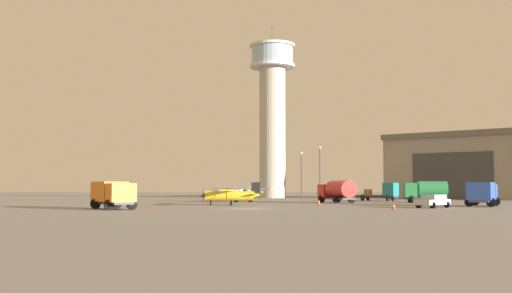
% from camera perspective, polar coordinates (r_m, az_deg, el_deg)
% --- Properties ---
extents(ground_plane, '(400.00, 400.00, 0.00)m').
position_cam_1_polar(ground_plane, '(62.97, -0.91, -5.65)').
color(ground_plane, gray).
extents(control_tower, '(9.06, 9.06, 34.77)m').
position_cam_1_polar(control_tower, '(125.73, 1.49, 3.55)').
color(control_tower, '#B2AD9E').
rests_on(control_tower, ground_plane).
extents(hangar, '(34.68, 33.88, 11.78)m').
position_cam_1_polar(hangar, '(123.34, 19.15, -1.75)').
color(hangar, gray).
rests_on(hangar, ground_plane).
extents(airplane_silver, '(9.48, 7.54, 2.89)m').
position_cam_1_polar(airplane_silver, '(90.10, -1.15, -4.21)').
color(airplane_silver, '#B7BABF').
rests_on(airplane_silver, ground_plane).
extents(airplane_yellow, '(7.23, 9.21, 2.72)m').
position_cam_1_polar(airplane_yellow, '(73.73, -2.36, -4.38)').
color(airplane_yellow, gold).
rests_on(airplane_yellow, ground_plane).
extents(truck_box_blue, '(5.15, 7.50, 2.66)m').
position_cam_1_polar(truck_box_blue, '(74.22, 19.86, -3.95)').
color(truck_box_blue, '#38383D').
rests_on(truck_box_blue, ground_plane).
extents(truck_flatbed_teal, '(6.75, 5.33, 2.80)m').
position_cam_1_polar(truck_flatbed_teal, '(100.22, 11.52, -4.09)').
color(truck_flatbed_teal, '#38383D').
rests_on(truck_flatbed_teal, ground_plane).
extents(truck_fuel_tanker_green, '(5.81, 3.17, 2.94)m').
position_cam_1_polar(truck_fuel_tanker_green, '(89.22, 15.16, -3.89)').
color(truck_fuel_tanker_green, '#38383D').
rests_on(truck_fuel_tanker_green, ground_plane).
extents(truck_fuel_tanker_red, '(4.91, 7.55, 3.03)m').
position_cam_1_polar(truck_fuel_tanker_red, '(85.48, 7.40, -3.98)').
color(truck_fuel_tanker_red, '#38383D').
rests_on(truck_fuel_tanker_red, ground_plane).
extents(truck_box_orange, '(5.60, 6.55, 2.67)m').
position_cam_1_polar(truck_box_orange, '(62.29, -12.90, -4.16)').
color(truck_box_orange, '#38383D').
rests_on(truck_box_orange, ground_plane).
extents(car_silver, '(4.28, 4.55, 1.37)m').
position_cam_1_polar(car_silver, '(67.08, 15.78, -4.76)').
color(car_silver, '#B7BABF').
rests_on(car_silver, ground_plane).
extents(light_post_east, '(0.44, 0.44, 8.33)m').
position_cam_1_polar(light_post_east, '(110.17, 4.14, -2.22)').
color(light_post_east, '#38383D').
rests_on(light_post_east, ground_plane).
extents(light_post_centre, '(0.44, 0.44, 9.05)m').
position_cam_1_polar(light_post_centre, '(106.80, 5.83, -1.96)').
color(light_post_centre, '#38383D').
rests_on(light_post_centre, ground_plane).
extents(traffic_cone_near_left, '(0.36, 0.36, 0.59)m').
position_cam_1_polar(traffic_cone_near_left, '(62.06, 12.42, -5.33)').
color(traffic_cone_near_left, black).
rests_on(traffic_cone_near_left, ground_plane).
extents(traffic_cone_near_right, '(0.36, 0.36, 0.59)m').
position_cam_1_polar(traffic_cone_near_right, '(77.73, -12.35, -4.98)').
color(traffic_cone_near_right, black).
rests_on(traffic_cone_near_right, ground_plane).
extents(traffic_cone_mid_apron, '(0.36, 0.36, 0.67)m').
position_cam_1_polar(traffic_cone_mid_apron, '(75.45, 5.72, -5.06)').
color(traffic_cone_mid_apron, black).
rests_on(traffic_cone_mid_apron, ground_plane).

